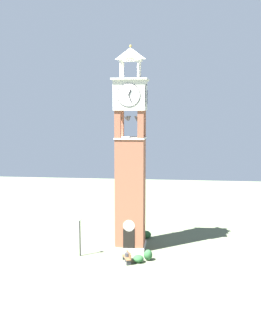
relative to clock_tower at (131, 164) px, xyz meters
The scene contains 8 objects.
ground 8.25m from the clock_tower, 105.86° to the left, with size 80.00×80.00×0.00m, color #5B664C.
clock_tower is the anchor object (origin of this frame).
park_bench 8.81m from the clock_tower, 87.23° to the right, with size 0.98×1.65×0.95m.
lamp_post 7.74m from the clock_tower, 145.68° to the right, with size 0.36×0.36×3.66m.
trash_bin 8.79m from the clock_tower, 87.00° to the right, with size 0.52×0.52×0.80m, color #2D2D33.
shrub_near_entry 8.58m from the clock_tower, 68.74° to the left, with size 1.14×1.14×0.76m, color #28562D.
shrub_left_of_tower 8.70m from the clock_tower, 59.72° to the right, with size 0.77×0.77×0.97m, color #28562D.
shrub_behind_bench 8.97m from the clock_tower, 73.95° to the right, with size 0.95×0.95×0.67m, color #28562D.
Camera 1 is at (4.69, -40.82, 13.70)m, focal length 46.55 mm.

